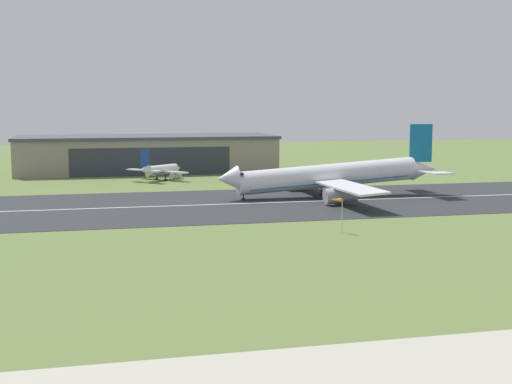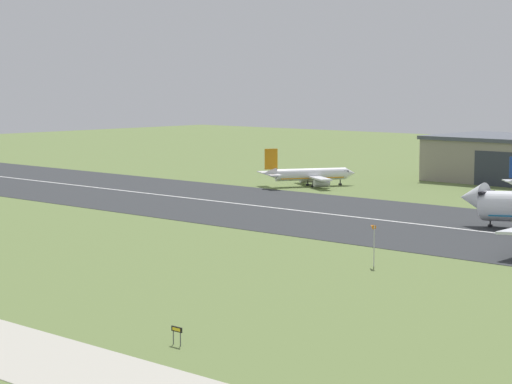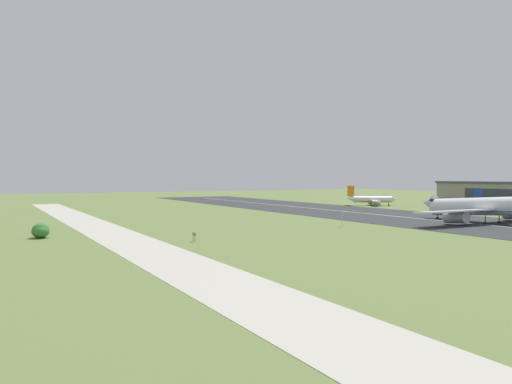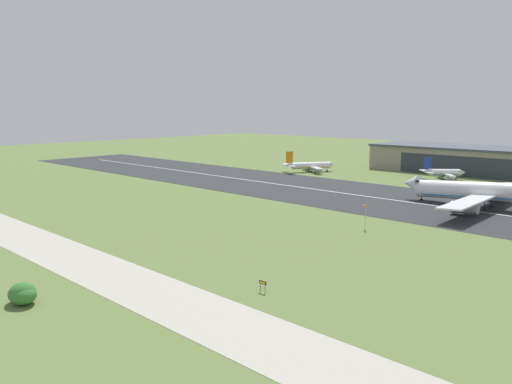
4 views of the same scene
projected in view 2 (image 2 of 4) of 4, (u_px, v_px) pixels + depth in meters
name	position (u px, v px, depth m)	size (l,w,h in m)	color
ground_plane	(182.00, 278.00, 125.22)	(615.26, 615.26, 0.00)	olive
runway_strip	(437.00, 227.00, 169.18)	(375.26, 49.56, 0.06)	#2B2D30
runway_centreline	(437.00, 226.00, 169.18)	(337.74, 0.70, 0.01)	silver
airplane_parked_centre	(309.00, 175.00, 233.17)	(20.00, 23.02, 9.02)	white
windsock_pole	(373.00, 229.00, 133.42)	(1.91, 1.79, 5.59)	#B7B7BC
runway_sign	(177.00, 331.00, 93.38)	(1.38, 0.13, 1.78)	#4C4C51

